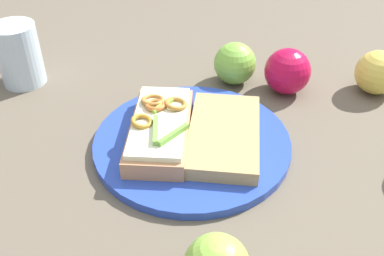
{
  "coord_description": "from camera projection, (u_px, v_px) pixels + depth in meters",
  "views": [
    {
      "loc": [
        -0.05,
        -0.5,
        0.42
      ],
      "look_at": [
        0.0,
        0.0,
        0.03
      ],
      "focal_mm": 42.24,
      "sensor_mm": 36.0,
      "label": 1
    }
  ],
  "objects": [
    {
      "name": "ground_plane",
      "position": [
        192.0,
        146.0,
        0.66
      ],
      "size": [
        2.0,
        2.0,
        0.0
      ],
      "primitive_type": "plane",
      "color": "brown",
      "rests_on": "ground"
    },
    {
      "name": "plate",
      "position": [
        192.0,
        143.0,
        0.65
      ],
      "size": [
        0.28,
        0.28,
        0.01
      ],
      "primitive_type": "cylinder",
      "color": "#2845B2",
      "rests_on": "ground_plane"
    },
    {
      "name": "sandwich",
      "position": [
        160.0,
        127.0,
        0.64
      ],
      "size": [
        0.11,
        0.19,
        0.04
      ],
      "rotation": [
        0.0,
        0.0,
        1.4
      ],
      "color": "tan",
      "rests_on": "plate"
    },
    {
      "name": "bread_slice_side",
      "position": [
        224.0,
        135.0,
        0.64
      ],
      "size": [
        0.14,
        0.2,
        0.02
      ],
      "primitive_type": "cube",
      "rotation": [
        0.0,
        0.0,
        1.35
      ],
      "color": "tan",
      "rests_on": "plate"
    },
    {
      "name": "apple_1",
      "position": [
        287.0,
        71.0,
        0.75
      ],
      "size": [
        0.11,
        0.11,
        0.08
      ],
      "primitive_type": "sphere",
      "rotation": [
        0.0,
        0.0,
        2.08
      ],
      "color": "#B90D39",
      "rests_on": "ground_plane"
    },
    {
      "name": "apple_2",
      "position": [
        378.0,
        72.0,
        0.75
      ],
      "size": [
        0.09,
        0.09,
        0.07
      ],
      "primitive_type": "sphere",
      "rotation": [
        0.0,
        0.0,
        6.0
      ],
      "color": "gold",
      "rests_on": "ground_plane"
    },
    {
      "name": "apple_4",
      "position": [
        235.0,
        63.0,
        0.78
      ],
      "size": [
        0.1,
        0.1,
        0.07
      ],
      "primitive_type": "sphere",
      "rotation": [
        0.0,
        0.0,
        1.02
      ],
      "color": "#7AB63E",
      "rests_on": "ground_plane"
    },
    {
      "name": "drinking_glass",
      "position": [
        19.0,
        55.0,
        0.77
      ],
      "size": [
        0.07,
        0.07,
        0.11
      ],
      "primitive_type": "cylinder",
      "color": "silver",
      "rests_on": "ground_plane"
    }
  ]
}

